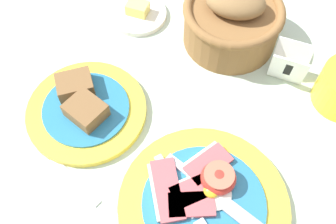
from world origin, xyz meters
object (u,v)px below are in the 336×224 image
(bread_plate, at_px, (85,108))
(bread_basket, at_px, (232,20))
(butter_dish, at_px, (138,13))
(teaspoon_by_saucer, at_px, (109,214))
(number_card, at_px, (289,65))
(breakfast_plate, at_px, (203,200))

(bread_plate, xyz_separation_m, bread_basket, (0.13, 0.27, 0.04))
(butter_dish, height_order, teaspoon_by_saucer, butter_dish)
(butter_dish, bearing_deg, number_card, 1.27)
(bread_basket, distance_m, butter_dish, 0.19)
(bread_plate, height_order, teaspoon_by_saucer, bread_plate)
(bread_plate, relative_size, teaspoon_by_saucer, 1.03)
(breakfast_plate, height_order, butter_dish, breakfast_plate)
(breakfast_plate, distance_m, number_card, 0.27)
(breakfast_plate, xyz_separation_m, bread_plate, (-0.24, 0.04, 0.00))
(number_card, bearing_deg, breakfast_plate, -102.92)
(number_card, bearing_deg, bread_plate, -147.26)
(butter_dish, relative_size, number_card, 1.50)
(bread_plate, relative_size, bread_basket, 1.11)
(butter_dish, bearing_deg, bread_plate, -78.50)
(number_card, bearing_deg, butter_dish, 171.43)
(bread_basket, bearing_deg, teaspoon_by_saucer, -89.60)
(butter_dish, xyz_separation_m, teaspoon_by_saucer, (0.18, -0.35, -0.00))
(number_card, relative_size, teaspoon_by_saucer, 0.38)
(bread_plate, height_order, bread_basket, bread_basket)
(breakfast_plate, bearing_deg, bread_basket, 109.85)
(bread_plate, height_order, number_card, number_card)
(bread_basket, bearing_deg, number_card, -14.07)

